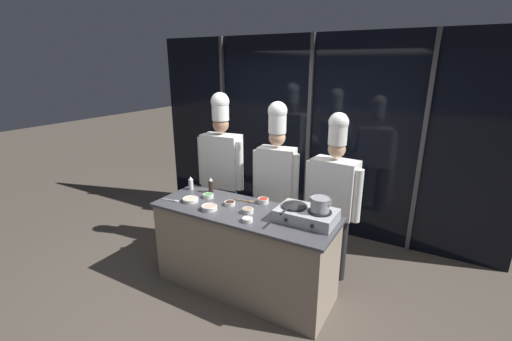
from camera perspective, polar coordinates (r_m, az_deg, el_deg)
ground_plane at (r=3.92m, az=-1.91°, el=-18.90°), size 24.00×24.00×0.00m
window_wall_back at (r=4.85m, az=8.93°, el=5.68°), size 5.04×0.09×2.70m
demo_counter at (r=3.67m, az=-1.98°, el=-13.14°), size 1.91×0.69×0.91m
portable_stove at (r=3.25m, az=8.40°, el=-7.33°), size 0.55×0.37×0.13m
frying_pan at (r=3.25m, az=6.37°, el=-5.53°), size 0.25×0.42×0.05m
stock_pot at (r=3.15m, az=10.65°, el=-5.53°), size 0.20×0.18×0.13m
squeeze_bottle_soy at (r=3.92m, az=-7.55°, el=-2.46°), size 0.05×0.05×0.18m
squeeze_bottle_clear at (r=4.05m, az=-10.81°, el=-2.11°), size 0.05×0.05×0.16m
prep_bowl_mushrooms at (r=3.39m, az=-1.35°, el=-6.65°), size 0.11×0.11×0.05m
prep_bowl_shrimp at (r=3.49m, az=-7.78°, el=-6.10°), size 0.16×0.16×0.05m
prep_bowl_soy_glaze at (r=3.58m, az=-4.39°, el=-5.43°), size 0.11×0.11×0.04m
prep_bowl_onion at (r=3.21m, az=-1.42°, el=-8.17°), size 0.10×0.10×0.04m
prep_bowl_chicken at (r=3.72m, az=-10.84°, el=-4.77°), size 0.17×0.17×0.04m
prep_bowl_chili_flakes at (r=3.61m, az=1.21°, el=-5.00°), size 0.12×0.12×0.05m
prep_bowl_scallions at (r=3.79m, az=-7.96°, el=-4.16°), size 0.12×0.12×0.04m
serving_spoon_slotted at (r=3.65m, az=-1.30°, el=-5.15°), size 0.22×0.06×0.02m
serving_spoon_solid at (r=3.77m, az=-13.58°, el=-4.89°), size 0.21×0.06×0.02m
chef_head at (r=4.30m, az=-5.73°, el=1.45°), size 0.63×0.29×2.00m
chef_sous at (r=3.92m, az=3.41°, el=-0.45°), size 0.55×0.26×1.93m
chef_line at (r=3.73m, az=12.81°, el=-3.13°), size 0.63×0.29×1.86m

